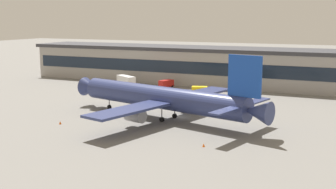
% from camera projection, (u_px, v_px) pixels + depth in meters
% --- Properties ---
extents(ground_plane, '(600.00, 600.00, 0.00)m').
position_uv_depth(ground_plane, '(180.00, 117.00, 101.98)').
color(ground_plane, slate).
extents(terminal_building, '(160.25, 19.54, 12.75)m').
position_uv_depth(terminal_building, '(241.00, 67.00, 148.10)').
color(terminal_building, '#9E9993').
rests_on(terminal_building, ground_plane).
extents(airliner, '(52.77, 45.49, 15.76)m').
position_uv_depth(airliner, '(164.00, 98.00, 98.79)').
color(airliner, navy).
rests_on(airliner, ground_plane).
extents(fuel_truck, '(8.64, 6.73, 3.35)m').
position_uv_depth(fuel_truck, '(126.00, 80.00, 148.43)').
color(fuel_truck, white).
rests_on(fuel_truck, ground_plane).
extents(pushback_tractor, '(5.35, 3.90, 1.75)m').
position_uv_depth(pushback_tractor, '(199.00, 89.00, 135.92)').
color(pushback_tractor, yellow).
rests_on(pushback_tractor, ground_plane).
extents(crew_van, '(3.82, 5.64, 2.55)m').
position_uv_depth(crew_van, '(166.00, 83.00, 144.46)').
color(crew_van, red).
rests_on(crew_van, ground_plane).
extents(traffic_cone_0, '(0.50, 0.50, 0.63)m').
position_uv_depth(traffic_cone_0, '(204.00, 145.00, 78.26)').
color(traffic_cone_0, '#F2590C').
rests_on(traffic_cone_0, ground_plane).
extents(traffic_cone_1, '(0.55, 0.55, 0.69)m').
position_uv_depth(traffic_cone_1, '(60.00, 123.00, 94.95)').
color(traffic_cone_1, '#F2590C').
rests_on(traffic_cone_1, ground_plane).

